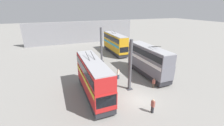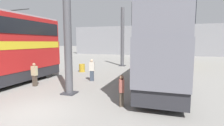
% 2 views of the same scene
% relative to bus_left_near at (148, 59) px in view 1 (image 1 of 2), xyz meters
% --- Properties ---
extents(ground_plane, '(240.00, 240.00, 0.00)m').
position_rel_bus_left_near_xyz_m(ground_plane, '(-6.34, 5.41, -3.02)').
color(ground_plane, gray).
extents(depot_back_wall, '(0.50, 36.00, 7.12)m').
position_rel_bus_left_near_xyz_m(depot_back_wall, '(30.41, 5.41, 0.54)').
color(depot_back_wall, gray).
rests_on(depot_back_wall, ground_plane).
extents(support_column_near, '(0.83, 0.83, 7.59)m').
position_rel_bus_left_near_xyz_m(support_column_near, '(-3.27, 5.41, 0.65)').
color(support_column_near, '#4C4C51').
rests_on(support_column_near, ground_plane).
extents(support_column_far, '(0.83, 0.83, 7.59)m').
position_rel_bus_left_near_xyz_m(support_column_far, '(9.96, 5.41, 0.65)').
color(support_column_far, '#4C4C51').
rests_on(support_column_far, ground_plane).
extents(bus_left_near, '(10.25, 2.54, 5.91)m').
position_rel_bus_left_near_xyz_m(bus_left_near, '(0.00, 0.00, 0.00)').
color(bus_left_near, black).
rests_on(bus_left_near, ground_plane).
extents(bus_left_far, '(10.82, 2.54, 5.72)m').
position_rel_bus_left_near_xyz_m(bus_left_far, '(14.94, 0.00, -0.13)').
color(bus_left_far, black).
rests_on(bus_left_far, ground_plane).
extents(bus_right_near, '(10.13, 2.54, 5.84)m').
position_rel_bus_left_near_xyz_m(bus_right_near, '(-3.15, 10.81, -0.04)').
color(bus_right_near, black).
rests_on(bus_right_near, ground_plane).
extents(person_by_left_row, '(0.48, 0.37, 1.56)m').
position_rel_bus_left_near_xyz_m(person_by_left_row, '(-4.34, 1.83, -2.20)').
color(person_by_left_row, '#473D33').
rests_on(person_by_left_row, ground_plane).
extents(person_aisle_midway, '(0.32, 0.46, 1.79)m').
position_rel_bus_left_near_xyz_m(person_aisle_midway, '(0.45, 5.55, -2.07)').
color(person_aisle_midway, '#384251').
rests_on(person_aisle_midway, ground_plane).
extents(person_by_right_row, '(0.27, 0.44, 1.68)m').
position_rel_bus_left_near_xyz_m(person_by_right_row, '(-2.37, 8.77, -2.13)').
color(person_by_right_row, '#473D33').
rests_on(person_by_right_row, ground_plane).
extents(person_aisle_foreground, '(0.46, 0.31, 1.82)m').
position_rel_bus_left_near_xyz_m(person_aisle_foreground, '(-9.07, 5.47, -2.05)').
color(person_aisle_foreground, '#2D2D33').
rests_on(person_aisle_foreground, ground_plane).
extents(oil_drum, '(0.65, 0.65, 0.84)m').
position_rel_bus_left_near_xyz_m(oil_drum, '(4.12, 8.35, -2.60)').
color(oil_drum, '#B28E23').
rests_on(oil_drum, ground_plane).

